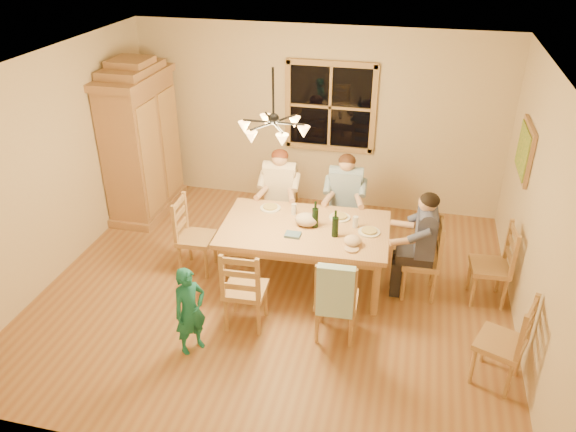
% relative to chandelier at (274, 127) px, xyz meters
% --- Properties ---
extents(floor, '(5.50, 5.50, 0.00)m').
position_rel_chandelier_xyz_m(floor, '(0.00, 0.00, -2.08)').
color(floor, '#955D36').
rests_on(floor, ground).
extents(ceiling, '(5.50, 5.00, 0.02)m').
position_rel_chandelier_xyz_m(ceiling, '(0.00, 0.00, 0.62)').
color(ceiling, white).
rests_on(ceiling, wall_back).
extents(wall_back, '(5.50, 0.02, 2.70)m').
position_rel_chandelier_xyz_m(wall_back, '(0.00, 2.50, -0.73)').
color(wall_back, beige).
rests_on(wall_back, floor).
extents(wall_left, '(0.02, 5.00, 2.70)m').
position_rel_chandelier_xyz_m(wall_left, '(-2.75, 0.00, -0.73)').
color(wall_left, beige).
rests_on(wall_left, floor).
extents(wall_right, '(0.02, 5.00, 2.70)m').
position_rel_chandelier_xyz_m(wall_right, '(2.75, 0.00, -0.73)').
color(wall_right, beige).
rests_on(wall_right, floor).
extents(window, '(1.30, 0.06, 1.30)m').
position_rel_chandelier_xyz_m(window, '(0.20, 2.47, -0.53)').
color(window, black).
rests_on(window, wall_back).
extents(painting, '(0.06, 0.78, 0.64)m').
position_rel_chandelier_xyz_m(painting, '(2.71, 1.20, -0.48)').
color(painting, '#9C6A43').
rests_on(painting, wall_right).
extents(chandelier, '(0.77, 0.68, 0.71)m').
position_rel_chandelier_xyz_m(chandelier, '(0.00, 0.00, 0.00)').
color(chandelier, black).
rests_on(chandelier, ceiling).
extents(armoire, '(0.66, 1.40, 2.30)m').
position_rel_chandelier_xyz_m(armoire, '(-2.42, 1.60, -1.02)').
color(armoire, '#9C6A43').
rests_on(armoire, floor).
extents(dining_table, '(2.03, 1.30, 0.76)m').
position_rel_chandelier_xyz_m(dining_table, '(0.29, 0.28, -1.41)').
color(dining_table, tan).
rests_on(dining_table, floor).
extents(chair_far_left, '(0.46, 0.44, 0.99)m').
position_rel_chandelier_xyz_m(chair_far_left, '(-0.24, 1.19, -1.77)').
color(chair_far_left, tan).
rests_on(chair_far_left, floor).
extents(chair_far_right, '(0.46, 0.44, 0.99)m').
position_rel_chandelier_xyz_m(chair_far_right, '(0.64, 1.23, -1.77)').
color(chair_far_right, tan).
rests_on(chair_far_right, floor).
extents(chair_near_left, '(0.46, 0.44, 0.99)m').
position_rel_chandelier_xyz_m(chair_near_left, '(-0.16, -0.67, -1.77)').
color(chair_near_left, tan).
rests_on(chair_near_left, floor).
extents(chair_near_right, '(0.46, 0.44, 0.99)m').
position_rel_chandelier_xyz_m(chair_near_right, '(0.83, -0.63, -1.77)').
color(chair_near_right, tan).
rests_on(chair_near_right, floor).
extents(chair_end_left, '(0.44, 0.46, 0.99)m').
position_rel_chandelier_xyz_m(chair_end_left, '(-1.08, 0.22, -1.77)').
color(chair_end_left, tan).
rests_on(chair_end_left, floor).
extents(chair_end_right, '(0.44, 0.46, 0.99)m').
position_rel_chandelier_xyz_m(chair_end_right, '(1.67, 0.34, -1.77)').
color(chair_end_right, tan).
rests_on(chair_end_right, floor).
extents(adult_woman, '(0.41, 0.44, 0.87)m').
position_rel_chandelier_xyz_m(adult_woman, '(-0.24, 1.19, -1.24)').
color(adult_woman, beige).
rests_on(adult_woman, floor).
extents(adult_plaid_man, '(0.41, 0.44, 0.87)m').
position_rel_chandelier_xyz_m(adult_plaid_man, '(0.64, 1.23, -1.24)').
color(adult_plaid_man, '#325B8B').
rests_on(adult_plaid_man, floor).
extents(adult_slate_man, '(0.44, 0.41, 0.87)m').
position_rel_chandelier_xyz_m(adult_slate_man, '(1.67, 0.34, -1.24)').
color(adult_slate_man, '#43486C').
rests_on(adult_slate_man, floor).
extents(towel, '(0.38, 0.12, 0.58)m').
position_rel_chandelier_xyz_m(towel, '(0.84, -0.82, -1.38)').
color(towel, '#A5D1DF').
rests_on(towel, chair_near_right).
extents(wine_bottle_a, '(0.08, 0.08, 0.33)m').
position_rel_chandelier_xyz_m(wine_bottle_a, '(0.41, 0.32, -1.15)').
color(wine_bottle_a, black).
rests_on(wine_bottle_a, dining_table).
extents(wine_bottle_b, '(0.08, 0.08, 0.33)m').
position_rel_chandelier_xyz_m(wine_bottle_b, '(0.67, 0.16, -1.15)').
color(wine_bottle_b, black).
rests_on(wine_bottle_b, dining_table).
extents(plate_woman, '(0.26, 0.26, 0.02)m').
position_rel_chandelier_xyz_m(plate_woman, '(-0.23, 0.64, -1.31)').
color(plate_woman, white).
rests_on(plate_woman, dining_table).
extents(plate_plaid, '(0.26, 0.26, 0.02)m').
position_rel_chandelier_xyz_m(plate_plaid, '(0.66, 0.60, -1.31)').
color(plate_plaid, white).
rests_on(plate_plaid, dining_table).
extents(plate_slate, '(0.26, 0.26, 0.02)m').
position_rel_chandelier_xyz_m(plate_slate, '(1.05, 0.33, -1.31)').
color(plate_slate, white).
rests_on(plate_slate, dining_table).
extents(wine_glass_a, '(0.06, 0.06, 0.14)m').
position_rel_chandelier_xyz_m(wine_glass_a, '(0.09, 0.57, -1.25)').
color(wine_glass_a, silver).
rests_on(wine_glass_a, dining_table).
extents(wine_glass_b, '(0.06, 0.06, 0.14)m').
position_rel_chandelier_xyz_m(wine_glass_b, '(0.87, 0.42, -1.25)').
color(wine_glass_b, silver).
rests_on(wine_glass_b, dining_table).
extents(cap, '(0.20, 0.20, 0.11)m').
position_rel_chandelier_xyz_m(cap, '(0.90, 0.01, -1.26)').
color(cap, tan).
rests_on(cap, dining_table).
extents(napkin, '(0.19, 0.15, 0.03)m').
position_rel_chandelier_xyz_m(napkin, '(0.20, 0.05, -1.30)').
color(napkin, slate).
rests_on(napkin, dining_table).
extents(cloth_bundle, '(0.28, 0.22, 0.15)m').
position_rel_chandelier_xyz_m(cloth_bundle, '(0.30, 0.33, -1.24)').
color(cloth_bundle, tan).
rests_on(cloth_bundle, dining_table).
extents(child, '(0.40, 0.43, 0.98)m').
position_rel_chandelier_xyz_m(child, '(-0.58, -1.20, -1.58)').
color(child, '#176A5F').
rests_on(child, floor).
extents(chair_spare_front, '(0.55, 0.56, 0.99)m').
position_rel_chandelier_xyz_m(chair_spare_front, '(2.45, -0.94, -1.77)').
color(chair_spare_front, tan).
rests_on(chair_spare_front, floor).
extents(chair_spare_back, '(0.45, 0.47, 0.99)m').
position_rel_chandelier_xyz_m(chair_spare_back, '(2.45, 0.40, -1.77)').
color(chair_spare_back, tan).
rests_on(chair_spare_back, floor).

